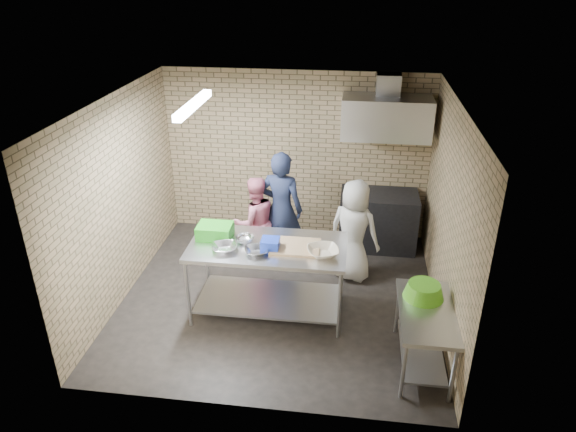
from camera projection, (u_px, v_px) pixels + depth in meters
The scene contains 26 objects.
floor at pixel (279, 297), 7.25m from camera, with size 4.20×4.20×0.00m, color black.
ceiling at pixel (277, 102), 6.06m from camera, with size 4.20×4.20×0.00m, color black.
back_wall at pixel (296, 155), 8.44m from camera, with size 4.20×0.06×2.70m, color #8F7D59.
front_wall at pixel (246, 300), 4.88m from camera, with size 4.20×0.06×2.70m, color #8F7D59.
left_wall at pixel (120, 199), 6.90m from camera, with size 0.06×4.00×2.70m, color #8F7D59.
right_wall at pixel (448, 218), 6.41m from camera, with size 0.06×4.00×2.70m, color #8F7D59.
prep_table at pixel (268, 279), 6.77m from camera, with size 1.96×0.98×0.98m, color silver.
side_counter at pixel (423, 337), 5.90m from camera, with size 0.60×1.20×0.75m, color silver.
stove at pixel (378, 220), 8.36m from camera, with size 1.20×0.70×0.90m, color black.
range_hood at pixel (386, 118), 7.68m from camera, with size 1.30×0.60×0.60m, color silver.
hood_duct at pixel (388, 84), 7.62m from camera, with size 0.35×0.30×0.30m, color #A5A8AD.
wall_shelf at pixel (405, 127), 7.89m from camera, with size 0.80×0.20×0.04m, color #3F2B19.
fluorescent_fixture at pixel (193, 105), 6.21m from camera, with size 0.10×1.25×0.08m, color white.
green_crate at pixel (215, 231), 6.70m from camera, with size 0.44×0.33×0.17m, color #21961B.
blue_tub at pixel (270, 244), 6.43m from camera, with size 0.22×0.22×0.14m, color #1A39C5.
cutting_board at pixel (295, 247), 6.49m from camera, with size 0.60×0.46×0.03m, color tan.
mixing_bowl_a at pixel (224, 248), 6.42m from camera, with size 0.31×0.31×0.08m, color silver.
mixing_bowl_b at pixel (245, 239), 6.62m from camera, with size 0.23×0.23×0.07m, color silver.
mixing_bowl_c at pixel (256, 251), 6.35m from camera, with size 0.28×0.28×0.07m, color #B1B3B8.
ceramic_bowl at pixel (323, 252), 6.32m from camera, with size 0.38×0.38×0.09m, color beige.
green_basin at pixel (424, 291), 5.92m from camera, with size 0.46×0.46×0.17m, color #59C626, non-canonical shape.
bottle_red at pixel (389, 119), 7.88m from camera, with size 0.07×0.07×0.18m, color #B22619.
bottle_green at pixel (416, 121), 7.84m from camera, with size 0.06×0.06×0.15m, color green.
man_navy at pixel (281, 209), 7.71m from camera, with size 0.65×0.42×1.77m, color black.
woman_pink at pixel (255, 222), 7.75m from camera, with size 0.68×0.53×1.40m, color #D6718D.
woman_white at pixel (354, 231), 7.39m from camera, with size 0.73×0.48×1.50m, color silver.
Camera 1 is at (0.91, -5.95, 4.20)m, focal length 32.87 mm.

